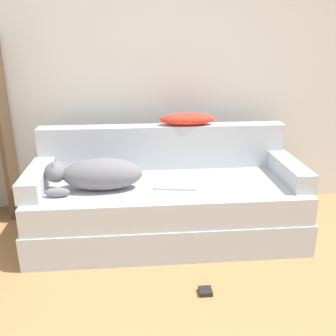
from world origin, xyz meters
The scene contains 9 objects.
wall_back centered at (0.00, 2.46, 1.35)m, with size 7.84×0.06×2.70m.
couch centered at (0.08, 1.76, 0.22)m, with size 2.04×0.83×0.45m.
couch_backrest centered at (0.08, 2.11, 0.63)m, with size 2.00×0.15×0.36m.
couch_arm_left centered at (-0.87, 1.76, 0.52)m, with size 0.15×0.64×0.14m.
couch_arm_right centered at (1.02, 1.76, 0.52)m, with size 0.15×0.64×0.14m.
dog centered at (-0.43, 1.68, 0.57)m, with size 0.69×0.28×0.23m.
laptop centered at (0.14, 1.71, 0.46)m, with size 0.34×0.28×0.02m.
throw_pillow centered at (0.27, 2.11, 0.86)m, with size 0.45×0.17×0.10m.
power_adapter centered at (0.25, 1.03, 0.01)m, with size 0.08×0.08×0.03m.
Camera 1 is at (-0.15, -0.85, 1.50)m, focal length 40.00 mm.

